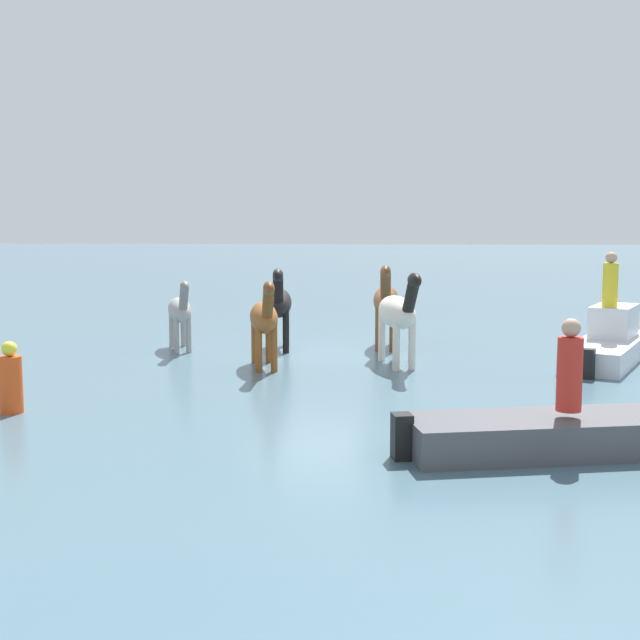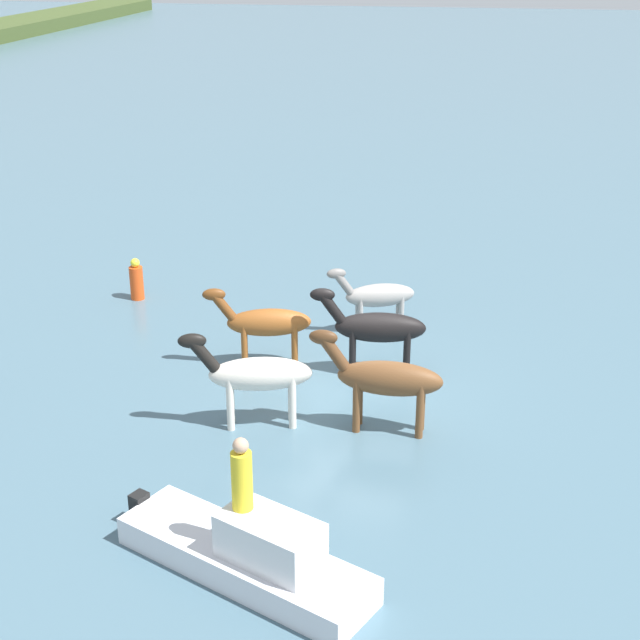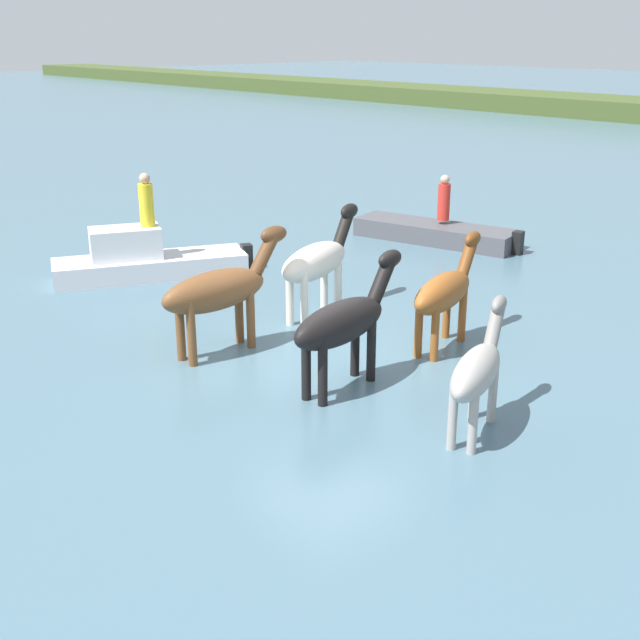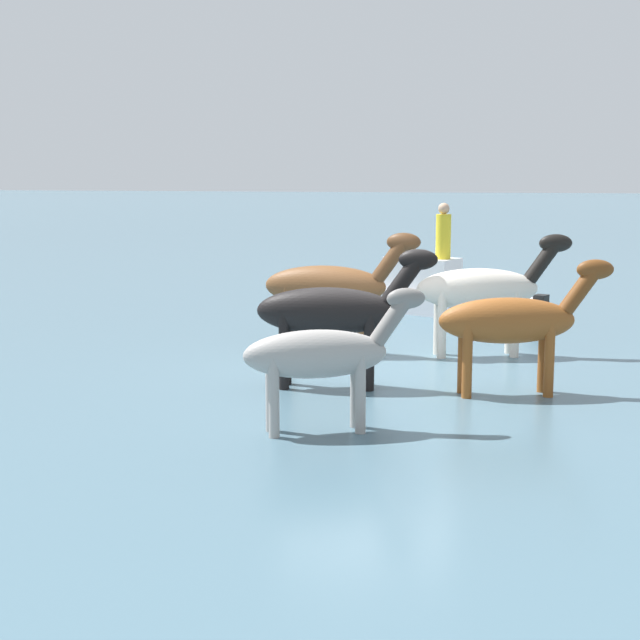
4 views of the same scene
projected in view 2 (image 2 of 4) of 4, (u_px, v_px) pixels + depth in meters
The scene contains 9 objects.
ground_plane at pixel (352, 385), 20.24m from camera, with size 210.49×210.49×0.00m, color #476675.
horse_dun_straggler at pixel (376, 328), 20.39m from camera, with size 0.83×2.58×1.99m.
horse_lead at pixel (265, 323), 20.80m from camera, with size 0.99×2.42×1.88m.
horse_pinto_flank at pixel (385, 378), 18.02m from camera, with size 0.62×2.63×2.05m.
horse_chestnut_trailing at pixel (377, 296), 22.59m from camera, with size 1.12×2.16×1.71m.
horse_gray_outer at pixel (256, 375), 18.21m from camera, with size 1.09×2.61×2.03m.
boat_motor_center at pixel (249, 558), 14.20m from camera, with size 2.87×4.40×1.33m.
person_spotter_bow at pixel (242, 476), 13.71m from camera, with size 0.32×0.32×1.19m.
buoy_channel_marker at pixel (137, 281), 24.77m from camera, with size 0.36×0.36×1.14m.
Camera 2 is at (-17.92, -2.65, 9.18)m, focal length 52.28 mm.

